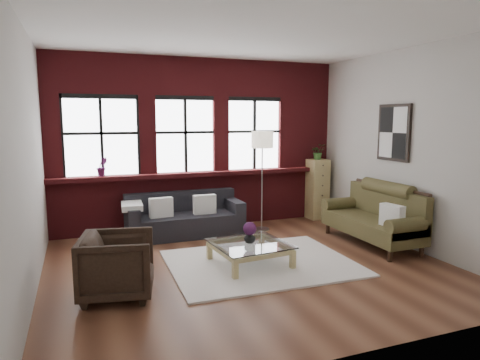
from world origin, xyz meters
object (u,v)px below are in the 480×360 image
object	(u,v)px
vintage_settee	(371,214)
vase	(250,237)
dark_sofa	(185,215)
coffee_table	(250,254)
drawer_chest	(317,189)
armchair	(118,265)
floor_lamp	(262,177)

from	to	relation	value
vintage_settee	vase	bearing A→B (deg)	-173.97
dark_sofa	coffee_table	bearing A→B (deg)	-75.45
coffee_table	dark_sofa	bearing A→B (deg)	104.55
coffee_table	drawer_chest	world-z (taller)	drawer_chest
dark_sofa	armchair	bearing A→B (deg)	-120.34
armchair	dark_sofa	bearing A→B (deg)	-18.85
vintage_settee	floor_lamp	xyz separation A→B (m)	(-1.33, 1.49, 0.49)
dark_sofa	armchair	xyz separation A→B (m)	(-1.37, -2.34, 0.01)
coffee_table	floor_lamp	world-z (taller)	floor_lamp
vintage_settee	armchair	world-z (taller)	vintage_settee
vintage_settee	armchair	size ratio (longest dim) A/B	2.32
armchair	floor_lamp	distance (m)	3.61
vintage_settee	drawer_chest	bearing A→B (deg)	85.97
dark_sofa	floor_lamp	distance (m)	1.58
coffee_table	drawer_chest	xyz separation A→B (m)	(2.41, 2.20, 0.46)
drawer_chest	floor_lamp	xyz separation A→B (m)	(-1.47, -0.46, 0.38)
vintage_settee	coffee_table	size ratio (longest dim) A/B	1.92
vase	dark_sofa	bearing A→B (deg)	104.55
vintage_settee	armchair	bearing A→B (deg)	-170.54
drawer_chest	floor_lamp	size ratio (longest dim) A/B	0.62
vintage_settee	vase	xyz separation A→B (m)	(-2.28, -0.24, -0.10)
vase	drawer_chest	size ratio (longest dim) A/B	0.14
coffee_table	vintage_settee	bearing A→B (deg)	6.03
vase	armchair	bearing A→B (deg)	-166.43
coffee_table	drawer_chest	distance (m)	3.30
vintage_settee	floor_lamp	bearing A→B (deg)	131.63
vintage_settee	drawer_chest	xyz separation A→B (m)	(0.14, 1.96, 0.11)
armchair	coffee_table	size ratio (longest dim) A/B	0.83
vintage_settee	floor_lamp	world-z (taller)	floor_lamp
armchair	drawer_chest	world-z (taller)	drawer_chest
vintage_settee	coffee_table	world-z (taller)	vintage_settee
floor_lamp	armchair	bearing A→B (deg)	-142.13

